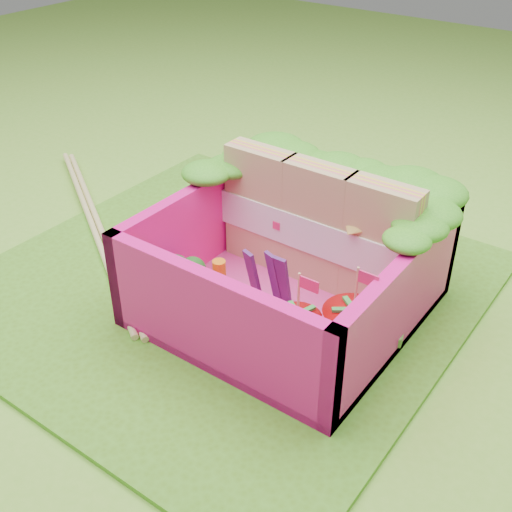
{
  "coord_description": "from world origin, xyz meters",
  "views": [
    {
      "loc": [
        1.91,
        -2.32,
        2.14
      ],
      "look_at": [
        0.21,
        0.02,
        0.28
      ],
      "focal_mm": 45.0,
      "sensor_mm": 36.0,
      "label": 1
    }
  ],
  "objects_px": {
    "sandwich_stack": "(317,226)",
    "broccoli": "(183,276)",
    "bento_box": "(289,265)",
    "chopsticks": "(96,226)",
    "strawberry_left": "(297,334)",
    "strawberry_right": "(351,335)"
  },
  "relations": [
    {
      "from": "sandwich_stack",
      "to": "broccoli",
      "type": "bearing_deg",
      "value": -125.83
    },
    {
      "from": "bento_box",
      "to": "sandwich_stack",
      "type": "xyz_separation_m",
      "value": [
        0.0,
        0.26,
        0.11
      ]
    },
    {
      "from": "bento_box",
      "to": "broccoli",
      "type": "distance_m",
      "value": 0.55
    },
    {
      "from": "bento_box",
      "to": "chopsticks",
      "type": "xyz_separation_m",
      "value": [
        -1.47,
        -0.03,
        -0.26
      ]
    },
    {
      "from": "bento_box",
      "to": "broccoli",
      "type": "relative_size",
      "value": 3.85
    },
    {
      "from": "strawberry_left",
      "to": "strawberry_right",
      "type": "relative_size",
      "value": 0.89
    },
    {
      "from": "strawberry_right",
      "to": "chopsticks",
      "type": "height_order",
      "value": "strawberry_right"
    },
    {
      "from": "sandwich_stack",
      "to": "strawberry_left",
      "type": "xyz_separation_m",
      "value": [
        0.27,
        -0.6,
        -0.21
      ]
    },
    {
      "from": "chopsticks",
      "to": "strawberry_left",
      "type": "bearing_deg",
      "value": -9.95
    },
    {
      "from": "chopsticks",
      "to": "sandwich_stack",
      "type": "bearing_deg",
      "value": 11.28
    },
    {
      "from": "broccoli",
      "to": "strawberry_right",
      "type": "xyz_separation_m",
      "value": [
        0.93,
        0.12,
        -0.02
      ]
    },
    {
      "from": "strawberry_right",
      "to": "sandwich_stack",
      "type": "bearing_deg",
      "value": 135.54
    },
    {
      "from": "broccoli",
      "to": "strawberry_right",
      "type": "distance_m",
      "value": 0.94
    },
    {
      "from": "bento_box",
      "to": "strawberry_right",
      "type": "relative_size",
      "value": 2.46
    },
    {
      "from": "chopsticks",
      "to": "bento_box",
      "type": "bearing_deg",
      "value": 1.33
    },
    {
      "from": "strawberry_right",
      "to": "chopsticks",
      "type": "xyz_separation_m",
      "value": [
        -1.97,
        0.19,
        -0.18
      ]
    },
    {
      "from": "strawberry_left",
      "to": "chopsticks",
      "type": "bearing_deg",
      "value": 170.05
    },
    {
      "from": "bento_box",
      "to": "strawberry_right",
      "type": "bearing_deg",
      "value": -24.35
    },
    {
      "from": "sandwich_stack",
      "to": "strawberry_left",
      "type": "height_order",
      "value": "sandwich_stack"
    },
    {
      "from": "sandwich_stack",
      "to": "broccoli",
      "type": "xyz_separation_m",
      "value": [
        -0.44,
        -0.6,
        -0.17
      ]
    },
    {
      "from": "strawberry_left",
      "to": "strawberry_right",
      "type": "xyz_separation_m",
      "value": [
        0.23,
        0.11,
        0.03
      ]
    },
    {
      "from": "bento_box",
      "to": "strawberry_left",
      "type": "distance_m",
      "value": 0.45
    }
  ]
}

